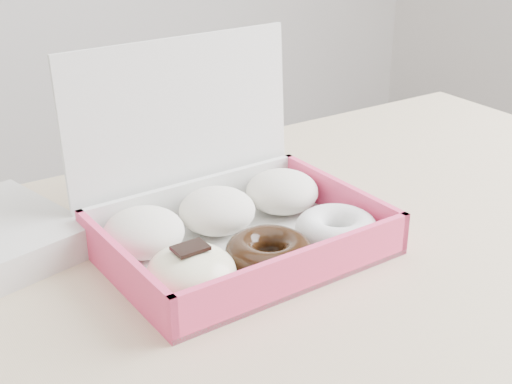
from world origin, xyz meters
TOP-DOWN VIEW (x-y plane):
  - table at (0.00, 0.00)m, footprint 1.20×0.80m
  - donut_box at (-0.13, 0.06)m, footprint 0.34×0.28m

SIDE VIEW (x-z plane):
  - table at x=0.00m, z-range 0.30..1.05m
  - donut_box at x=-0.13m, z-range 0.67..0.91m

